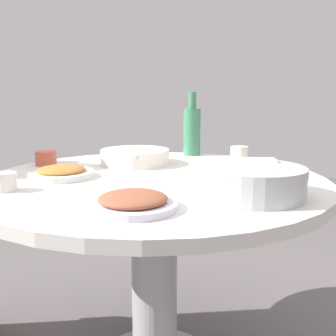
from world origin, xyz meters
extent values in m
cylinder|color=#99999E|center=(0.00, 0.00, 0.37)|extent=(0.16, 0.16, 0.68)
cylinder|color=silver|center=(0.00, 0.00, 0.72)|extent=(1.13, 1.13, 0.03)
cylinder|color=#B2B5BA|center=(-0.05, -0.36, 0.78)|extent=(0.28, 0.28, 0.08)
ellipsoid|color=white|center=(-0.05, -0.36, 0.78)|extent=(0.23, 0.23, 0.09)
cube|color=white|center=(0.01, -0.33, 0.83)|extent=(0.12, 0.16, 0.01)
cylinder|color=white|center=(0.16, 0.21, 0.77)|extent=(0.27, 0.27, 0.06)
cylinder|color=#311E09|center=(0.16, 0.21, 0.76)|extent=(0.24, 0.24, 0.04)
cylinder|color=silver|center=(0.16, 0.21, 0.79)|extent=(0.23, 0.20, 0.01)
cylinder|color=white|center=(-0.17, 0.25, 0.75)|extent=(0.21, 0.21, 0.02)
ellipsoid|color=#A56E2F|center=(-0.17, 0.25, 0.76)|extent=(0.16, 0.16, 0.03)
cylinder|color=silver|center=(-0.32, -0.17, 0.75)|extent=(0.21, 0.21, 0.02)
ellipsoid|color=brown|center=(-0.32, -0.17, 0.76)|extent=(0.17, 0.17, 0.03)
cylinder|color=white|center=(0.27, -0.25, 0.75)|extent=(0.25, 0.25, 0.02)
ellipsoid|color=tan|center=(0.27, -0.25, 0.77)|extent=(0.19, 0.19, 0.03)
cylinder|color=#3A7B55|center=(0.49, 0.14, 0.84)|extent=(0.08, 0.08, 0.21)
cylinder|color=#3A7B55|center=(0.49, 0.14, 0.98)|extent=(0.03, 0.03, 0.07)
cylinder|color=silver|center=(-0.39, 0.24, 0.77)|extent=(0.06, 0.06, 0.05)
cylinder|color=#C4533E|center=(-0.05, 0.47, 0.77)|extent=(0.08, 0.08, 0.05)
cylinder|color=silver|center=(0.45, -0.11, 0.77)|extent=(0.07, 0.07, 0.06)
camera|label=1|loc=(-1.01, -0.74, 1.01)|focal=41.50mm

